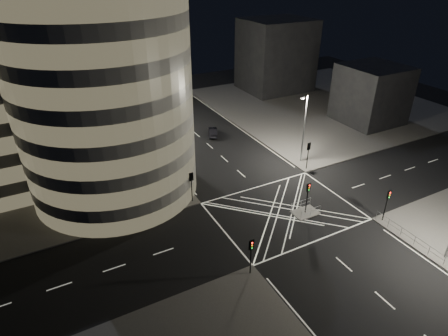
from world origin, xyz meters
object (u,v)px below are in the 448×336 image
street_lamp_left_near (169,146)px  street_lamp_right_far (304,127)px  traffic_signal_fr (308,151)px  street_lamp_left_far (130,103)px  central_island (305,213)px  traffic_signal_nr (387,200)px  sedan (213,132)px  traffic_signal_island (308,192)px  traffic_signal_nl (251,251)px  traffic_signal_fl (191,182)px

street_lamp_left_near → street_lamp_right_far: bearing=-9.0°
traffic_signal_fr → street_lamp_left_far: size_ratio=0.40×
central_island → traffic_signal_nr: (6.80, -5.30, 2.84)m
street_lamp_right_far → sedan: 16.80m
central_island → traffic_signal_island: (0.00, 0.00, 2.84)m
traffic_signal_fr → street_lamp_right_far: street_lamp_right_far is taller
traffic_signal_island → street_lamp_right_far: street_lamp_right_far is taller
traffic_signal_nl → street_lamp_right_far: 24.27m
traffic_signal_fl → traffic_signal_nr: size_ratio=1.00×
traffic_signal_fl → traffic_signal_fr: size_ratio=1.00×
central_island → street_lamp_left_near: street_lamp_left_near is taller
sedan → street_lamp_right_far: bearing=140.3°
traffic_signal_fl → sedan: bearing=56.4°
street_lamp_left_near → central_island: bearing=-49.7°
street_lamp_left_far → central_island: bearing=-70.0°
street_lamp_left_far → street_lamp_left_near: bearing=-90.0°
street_lamp_left_far → sedan: 14.27m
traffic_signal_fr → sedan: bearing=111.7°
traffic_signal_fr → street_lamp_left_far: (-18.24, 23.20, 2.63)m
street_lamp_right_far → traffic_signal_nl: bearing=-139.1°
street_lamp_right_far → street_lamp_left_near: bearing=171.0°
traffic_signal_nr → street_lamp_left_near: (-18.24, 18.80, 2.63)m
traffic_signal_fl → street_lamp_left_near: 5.86m
street_lamp_left_near → street_lamp_right_far: size_ratio=1.00×
traffic_signal_island → street_lamp_left_near: 17.89m
central_island → traffic_signal_island: traffic_signal_island is taller
traffic_signal_nl → traffic_signal_fr: size_ratio=1.00×
street_lamp_left_near → sedan: bearing=44.3°
traffic_signal_fl → street_lamp_left_near: bearing=97.0°
traffic_signal_nl → traffic_signal_island: 12.03m
traffic_signal_fl → street_lamp_left_far: (-0.64, 23.20, 2.63)m
traffic_signal_fl → traffic_signal_nr: 22.24m
central_island → traffic_signal_fl: 13.91m
traffic_signal_fr → traffic_signal_nr: same height
central_island → traffic_signal_island: size_ratio=0.75×
traffic_signal_nr → street_lamp_left_near: bearing=134.1°
central_island → traffic_signal_fr: traffic_signal_fr is taller
traffic_signal_fl → traffic_signal_nr: bearing=-37.7°
traffic_signal_nl → traffic_signal_fr: 22.24m
traffic_signal_nl → sedan: (11.02, 30.17, -2.25)m
traffic_signal_nl → traffic_signal_island: bearing=26.1°
traffic_signal_island → street_lamp_left_far: bearing=110.0°
traffic_signal_fl → sedan: (11.02, 16.57, -2.25)m
traffic_signal_nl → traffic_signal_fl: bearing=90.0°
traffic_signal_fr → street_lamp_left_near: size_ratio=0.40×
traffic_signal_island → sedan: traffic_signal_island is taller
central_island → sedan: 24.88m
traffic_signal_fr → street_lamp_right_far: (0.64, 2.20, 2.63)m
central_island → traffic_signal_nr: 9.08m
traffic_signal_fl → traffic_signal_nl: 13.60m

